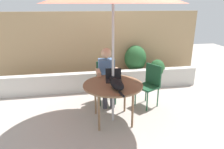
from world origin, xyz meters
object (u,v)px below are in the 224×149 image
(chair_empty, at_px, (150,82))
(person_seated, at_px, (107,73))
(potted_plant_near_fence, at_px, (157,71))
(potted_plant_by_chair, at_px, (135,62))
(chair_occupied, at_px, (106,78))
(cat, at_px, (116,84))
(laptop, at_px, (114,77))
(patio_table, at_px, (113,87))

(chair_empty, xyz_separation_m, person_seated, (-0.90, 0.23, 0.17))
(potted_plant_near_fence, relative_size, potted_plant_by_chair, 0.69)
(person_seated, bearing_deg, potted_plant_near_fence, 29.66)
(chair_occupied, xyz_separation_m, potted_plant_near_fence, (1.49, 0.69, -0.13))
(chair_empty, distance_m, cat, 1.16)
(cat, height_order, potted_plant_by_chair, potted_plant_by_chair)
(chair_occupied, relative_size, person_seated, 0.73)
(laptop, bearing_deg, chair_occupied, 93.86)
(potted_plant_near_fence, bearing_deg, laptop, -136.22)
(chair_occupied, height_order, potted_plant_near_fence, chair_occupied)
(chair_occupied, height_order, person_seated, person_seated)
(chair_occupied, distance_m, cat, 1.14)
(laptop, relative_size, potted_plant_by_chair, 0.31)
(person_seated, xyz_separation_m, laptop, (0.05, -0.53, 0.10))
(laptop, xyz_separation_m, cat, (-0.03, -0.41, 0.02))
(patio_table, height_order, cat, cat)
(patio_table, bearing_deg, chair_empty, 29.16)
(cat, bearing_deg, potted_plant_near_fence, 50.64)
(patio_table, bearing_deg, potted_plant_by_chair, 63.05)
(patio_table, distance_m, person_seated, 0.73)
(patio_table, xyz_separation_m, laptop, (0.05, 0.20, 0.12))
(chair_empty, relative_size, person_seated, 0.73)
(patio_table, distance_m, chair_occupied, 0.90)
(person_seated, height_order, potted_plant_near_fence, person_seated)
(cat, xyz_separation_m, potted_plant_near_fence, (1.47, 1.79, -0.42))
(cat, relative_size, potted_plant_near_fence, 0.91)
(laptop, height_order, potted_plant_by_chair, potted_plant_by_chair)
(laptop, height_order, cat, laptop)
(patio_table, height_order, laptop, laptop)
(person_seated, xyz_separation_m, potted_plant_by_chair, (0.98, 1.19, -0.11))
(patio_table, relative_size, laptop, 3.34)
(chair_occupied, distance_m, potted_plant_by_chair, 1.42)
(chair_occupied, xyz_separation_m, cat, (0.02, -1.10, 0.29))
(patio_table, distance_m, potted_plant_by_chair, 2.15)
(chair_empty, height_order, cat, cat)
(patio_table, bearing_deg, cat, -84.15)
(laptop, xyz_separation_m, potted_plant_by_chair, (0.93, 1.72, -0.21))
(patio_table, height_order, chair_empty, chair_empty)
(chair_empty, height_order, potted_plant_by_chair, potted_plant_by_chair)
(potted_plant_near_fence, distance_m, potted_plant_by_chair, 0.65)
(laptop, relative_size, cat, 0.50)
(potted_plant_near_fence, bearing_deg, cat, -129.36)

